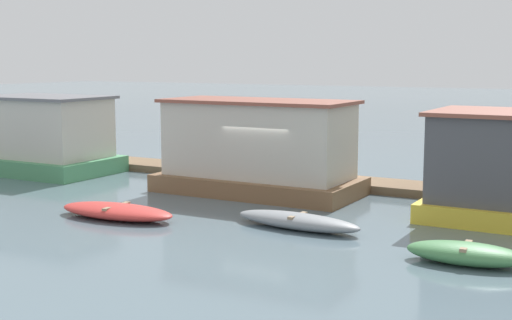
{
  "coord_description": "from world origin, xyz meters",
  "views": [
    {
      "loc": [
        11.61,
        -21.78,
        4.76
      ],
      "look_at": [
        0.0,
        -1.0,
        1.4
      ],
      "focal_mm": 50.0,
      "sensor_mm": 36.0,
      "label": 1
    }
  ],
  "objects_px": {
    "houseboat_green": "(45,137)",
    "dinghy_red": "(117,211)",
    "dinghy_grey": "(297,221)",
    "dinghy_green": "(466,253)",
    "houseboat_brown": "(258,149)"
  },
  "relations": [
    {
      "from": "houseboat_brown",
      "to": "dinghy_green",
      "type": "xyz_separation_m",
      "value": [
        8.63,
        -5.52,
        -1.33
      ]
    },
    {
      "from": "houseboat_green",
      "to": "dinghy_red",
      "type": "relative_size",
      "value": 1.46
    },
    {
      "from": "dinghy_red",
      "to": "dinghy_grey",
      "type": "xyz_separation_m",
      "value": [
        5.36,
        1.46,
        0.01
      ]
    },
    {
      "from": "houseboat_green",
      "to": "houseboat_brown",
      "type": "distance_m",
      "value": 10.2
    },
    {
      "from": "houseboat_green",
      "to": "dinghy_green",
      "type": "bearing_deg",
      "value": -15.64
    },
    {
      "from": "dinghy_red",
      "to": "dinghy_green",
      "type": "bearing_deg",
      "value": 1.11
    },
    {
      "from": "dinghy_grey",
      "to": "dinghy_green",
      "type": "distance_m",
      "value": 5.15
    },
    {
      "from": "dinghy_red",
      "to": "dinghy_green",
      "type": "height_order",
      "value": "dinghy_green"
    },
    {
      "from": "houseboat_brown",
      "to": "dinghy_green",
      "type": "relative_size",
      "value": 2.56
    },
    {
      "from": "houseboat_brown",
      "to": "dinghy_grey",
      "type": "relative_size",
      "value": 1.84
    },
    {
      "from": "houseboat_green",
      "to": "dinghy_red",
      "type": "bearing_deg",
      "value": -32.84
    },
    {
      "from": "dinghy_red",
      "to": "dinghy_green",
      "type": "relative_size",
      "value": 1.4
    },
    {
      "from": "houseboat_green",
      "to": "dinghy_green",
      "type": "height_order",
      "value": "houseboat_green"
    },
    {
      "from": "houseboat_green",
      "to": "dinghy_grey",
      "type": "relative_size",
      "value": 1.47
    },
    {
      "from": "dinghy_grey",
      "to": "dinghy_green",
      "type": "height_order",
      "value": "dinghy_green"
    }
  ]
}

